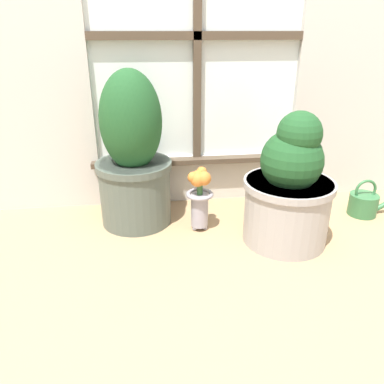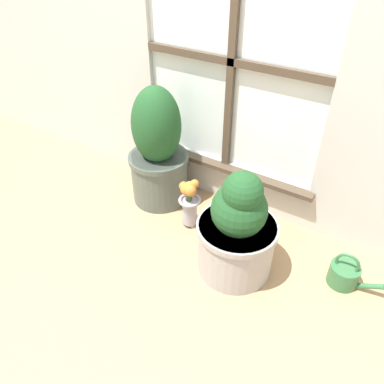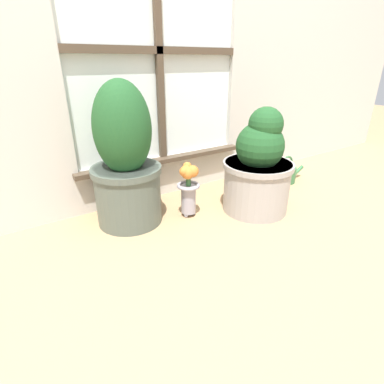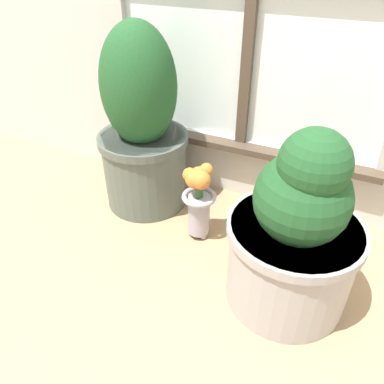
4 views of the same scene
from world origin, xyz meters
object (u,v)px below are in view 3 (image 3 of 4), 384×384
potted_plant_right (258,169)px  watering_can (286,174)px  potted_plant_left (126,163)px  flower_vase (188,185)px

potted_plant_right → watering_can: bearing=21.6°
potted_plant_left → potted_plant_right: 0.65m
potted_plant_right → watering_can: (0.45, 0.18, -0.17)m
potted_plant_left → flower_vase: (0.27, -0.11, -0.13)m
potted_plant_right → flower_vase: 0.36m
potted_plant_left → watering_can: potted_plant_left is taller
flower_vase → watering_can: size_ratio=1.18×
potted_plant_left → watering_can: bearing=-3.8°
potted_plant_left → flower_vase: potted_plant_left is taller
potted_plant_right → watering_can: potted_plant_right is taller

